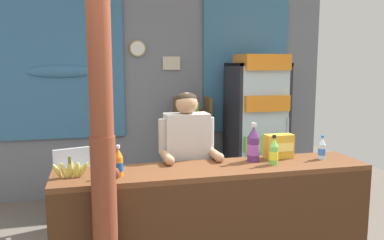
{
  "coord_description": "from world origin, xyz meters",
  "views": [
    {
      "loc": [
        -0.84,
        -2.37,
        1.79
      ],
      "look_at": [
        0.0,
        0.94,
        1.3
      ],
      "focal_mm": 36.95,
      "sensor_mm": 36.0,
      "label": 1
    }
  ],
  "objects_px": {
    "soda_bottle_water": "(322,149)",
    "snack_box_choco_powder": "(279,146)",
    "bottle_shelf_rack": "(192,144)",
    "banana_bunch": "(71,170)",
    "stall_counter": "(219,221)",
    "soda_bottle_grape_soda": "(253,145)",
    "shopkeeper": "(187,158)",
    "drink_fridge": "(257,119)",
    "soda_bottle_orange_soda": "(118,163)",
    "plastic_lawn_chair": "(77,183)",
    "timber_post": "(103,145)",
    "soda_bottle_lime_soda": "(274,152)"
  },
  "relations": [
    {
      "from": "shopkeeper",
      "to": "soda_bottle_lime_soda",
      "type": "relative_size",
      "value": 6.46
    },
    {
      "from": "bottle_shelf_rack",
      "to": "soda_bottle_orange_soda",
      "type": "xyz_separation_m",
      "value": [
        -1.14,
        -2.34,
        0.4
      ]
    },
    {
      "from": "banana_bunch",
      "to": "soda_bottle_orange_soda",
      "type": "bearing_deg",
      "value": -8.79
    },
    {
      "from": "soda_bottle_grape_soda",
      "to": "soda_bottle_orange_soda",
      "type": "height_order",
      "value": "soda_bottle_grape_soda"
    },
    {
      "from": "drink_fridge",
      "to": "soda_bottle_orange_soda",
      "type": "xyz_separation_m",
      "value": [
        -1.96,
        -2.07,
        0.04
      ]
    },
    {
      "from": "drink_fridge",
      "to": "snack_box_choco_powder",
      "type": "relative_size",
      "value": 7.96
    },
    {
      "from": "bottle_shelf_rack",
      "to": "plastic_lawn_chair",
      "type": "bearing_deg",
      "value": -152.17
    },
    {
      "from": "plastic_lawn_chair",
      "to": "soda_bottle_orange_soda",
      "type": "xyz_separation_m",
      "value": [
        0.36,
        -1.55,
        0.59
      ]
    },
    {
      "from": "soda_bottle_lime_soda",
      "to": "bottle_shelf_rack",
      "type": "bearing_deg",
      "value": 91.89
    },
    {
      "from": "soda_bottle_lime_soda",
      "to": "drink_fridge",
      "type": "bearing_deg",
      "value": 69.85
    },
    {
      "from": "soda_bottle_water",
      "to": "snack_box_choco_powder",
      "type": "bearing_deg",
      "value": 159.15
    },
    {
      "from": "shopkeeper",
      "to": "soda_bottle_orange_soda",
      "type": "distance_m",
      "value": 0.78
    },
    {
      "from": "soda_bottle_grape_soda",
      "to": "soda_bottle_orange_soda",
      "type": "distance_m",
      "value": 1.12
    },
    {
      "from": "timber_post",
      "to": "bottle_shelf_rack",
      "type": "xyz_separation_m",
      "value": [
        1.25,
        2.6,
        -0.59
      ]
    },
    {
      "from": "stall_counter",
      "to": "soda_bottle_grape_soda",
      "type": "relative_size",
      "value": 7.68
    },
    {
      "from": "shopkeeper",
      "to": "soda_bottle_grape_soda",
      "type": "distance_m",
      "value": 0.59
    },
    {
      "from": "bottle_shelf_rack",
      "to": "snack_box_choco_powder",
      "type": "xyz_separation_m",
      "value": [
        0.22,
        -2.12,
        0.4
      ]
    },
    {
      "from": "soda_bottle_orange_soda",
      "to": "snack_box_choco_powder",
      "type": "distance_m",
      "value": 1.37
    },
    {
      "from": "stall_counter",
      "to": "shopkeeper",
      "type": "height_order",
      "value": "shopkeeper"
    },
    {
      "from": "timber_post",
      "to": "bottle_shelf_rack",
      "type": "height_order",
      "value": "timber_post"
    },
    {
      "from": "plastic_lawn_chair",
      "to": "soda_bottle_lime_soda",
      "type": "bearing_deg",
      "value": -43.93
    },
    {
      "from": "plastic_lawn_chair",
      "to": "soda_bottle_grape_soda",
      "type": "xyz_separation_m",
      "value": [
        1.46,
        -1.38,
        0.63
      ]
    },
    {
      "from": "timber_post",
      "to": "soda_bottle_grape_soda",
      "type": "xyz_separation_m",
      "value": [
        1.21,
        0.43,
        -0.15
      ]
    },
    {
      "from": "plastic_lawn_chair",
      "to": "stall_counter",
      "type": "bearing_deg",
      "value": -54.94
    },
    {
      "from": "shopkeeper",
      "to": "snack_box_choco_powder",
      "type": "xyz_separation_m",
      "value": [
        0.74,
        -0.25,
        0.12
      ]
    },
    {
      "from": "shopkeeper",
      "to": "banana_bunch",
      "type": "xyz_separation_m",
      "value": [
        -0.94,
        -0.42,
        0.08
      ]
    },
    {
      "from": "drink_fridge",
      "to": "banana_bunch",
      "type": "height_order",
      "value": "drink_fridge"
    },
    {
      "from": "soda_bottle_lime_soda",
      "to": "soda_bottle_orange_soda",
      "type": "relative_size",
      "value": 1.05
    },
    {
      "from": "snack_box_choco_powder",
      "to": "soda_bottle_grape_soda",
      "type": "bearing_deg",
      "value": -168.67
    },
    {
      "from": "shopkeeper",
      "to": "soda_bottle_water",
      "type": "bearing_deg",
      "value": -19.31
    },
    {
      "from": "timber_post",
      "to": "shopkeeper",
      "type": "height_order",
      "value": "timber_post"
    },
    {
      "from": "snack_box_choco_powder",
      "to": "soda_bottle_orange_soda",
      "type": "bearing_deg",
      "value": -170.69
    },
    {
      "from": "bottle_shelf_rack",
      "to": "banana_bunch",
      "type": "height_order",
      "value": "bottle_shelf_rack"
    },
    {
      "from": "soda_bottle_lime_soda",
      "to": "timber_post",
      "type": "bearing_deg",
      "value": -167.6
    },
    {
      "from": "soda_bottle_water",
      "to": "bottle_shelf_rack",
      "type": "bearing_deg",
      "value": 103.69
    },
    {
      "from": "soda_bottle_water",
      "to": "snack_box_choco_powder",
      "type": "relative_size",
      "value": 0.85
    },
    {
      "from": "soda_bottle_water",
      "to": "soda_bottle_orange_soda",
      "type": "xyz_separation_m",
      "value": [
        -1.69,
        -0.1,
        0.01
      ]
    },
    {
      "from": "plastic_lawn_chair",
      "to": "snack_box_choco_powder",
      "type": "bearing_deg",
      "value": -37.74
    },
    {
      "from": "bottle_shelf_rack",
      "to": "soda_bottle_grape_soda",
      "type": "relative_size",
      "value": 4.16
    },
    {
      "from": "shopkeeper",
      "to": "timber_post",
      "type": "bearing_deg",
      "value": -134.71
    },
    {
      "from": "stall_counter",
      "to": "bottle_shelf_rack",
      "type": "height_order",
      "value": "bottle_shelf_rack"
    },
    {
      "from": "soda_bottle_orange_soda",
      "to": "snack_box_choco_powder",
      "type": "bearing_deg",
      "value": 9.31
    },
    {
      "from": "stall_counter",
      "to": "drink_fridge",
      "type": "bearing_deg",
      "value": 59.8
    },
    {
      "from": "stall_counter",
      "to": "soda_bottle_orange_soda",
      "type": "xyz_separation_m",
      "value": [
        -0.74,
        0.03,
        0.5
      ]
    },
    {
      "from": "timber_post",
      "to": "soda_bottle_grape_soda",
      "type": "bearing_deg",
      "value": 19.63
    },
    {
      "from": "soda_bottle_grape_soda",
      "to": "plastic_lawn_chair",
      "type": "bearing_deg",
      "value": 136.7
    },
    {
      "from": "stall_counter",
      "to": "drink_fridge",
      "type": "distance_m",
      "value": 2.46
    },
    {
      "from": "stall_counter",
      "to": "banana_bunch",
      "type": "relative_size",
      "value": 9.28
    },
    {
      "from": "timber_post",
      "to": "soda_bottle_grape_soda",
      "type": "height_order",
      "value": "timber_post"
    },
    {
      "from": "stall_counter",
      "to": "timber_post",
      "type": "height_order",
      "value": "timber_post"
    }
  ]
}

